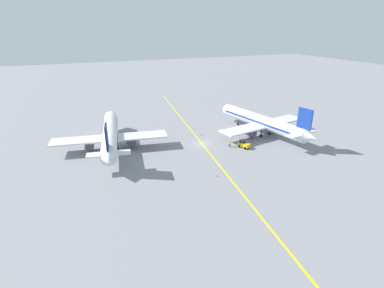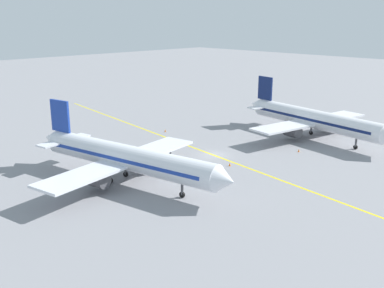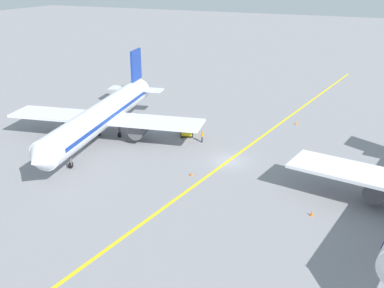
% 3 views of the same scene
% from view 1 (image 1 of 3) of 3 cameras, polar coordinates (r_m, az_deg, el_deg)
% --- Properties ---
extents(ground_plane, '(400.00, 400.00, 0.00)m').
position_cam_1_polar(ground_plane, '(78.83, 1.89, 0.06)').
color(ground_plane, gray).
extents(apron_yellow_centreline, '(16.21, 119.01, 0.01)m').
position_cam_1_polar(apron_yellow_centreline, '(78.83, 1.89, 0.06)').
color(apron_yellow_centreline, yellow).
rests_on(apron_yellow_centreline, ground).
extents(airplane_at_gate, '(28.47, 35.46, 10.60)m').
position_cam_1_polar(airplane_at_gate, '(77.04, -15.35, 1.68)').
color(airplane_at_gate, white).
rests_on(airplane_at_gate, ground).
extents(airplane_adjacent_stand, '(28.48, 35.39, 10.60)m').
position_cam_1_polar(airplane_adjacent_stand, '(86.67, 13.24, 4.11)').
color(airplane_adjacent_stand, silver).
rests_on(airplane_adjacent_stand, ground).
extents(baggage_tug_white, '(2.56, 3.33, 2.11)m').
position_cam_1_polar(baggage_tug_white, '(77.13, 9.86, -0.05)').
color(baggage_tug_white, gold).
rests_on(baggage_tug_white, ground).
extents(ground_crew_worker, '(0.29, 0.57, 1.68)m').
position_cam_1_polar(ground_crew_worker, '(76.99, 7.22, 0.07)').
color(ground_crew_worker, '#23232D').
rests_on(ground_crew_worker, ground).
extents(traffic_cone_near_nose, '(0.32, 0.32, 0.55)m').
position_cam_1_polar(traffic_cone_near_nose, '(84.69, 1.78, 1.83)').
color(traffic_cone_near_nose, orange).
rests_on(traffic_cone_near_nose, ground).
extents(traffic_cone_mid_apron, '(0.32, 0.32, 0.55)m').
position_cam_1_polar(traffic_cone_mid_apron, '(62.14, 4.77, -6.01)').
color(traffic_cone_mid_apron, orange).
rests_on(traffic_cone_mid_apron, ground).
extents(traffic_cone_by_wingtip, '(0.32, 0.32, 0.55)m').
position_cam_1_polar(traffic_cone_by_wingtip, '(83.27, -8.45, 1.24)').
color(traffic_cone_by_wingtip, orange).
rests_on(traffic_cone_by_wingtip, ground).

